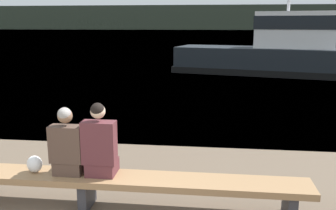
{
  "coord_description": "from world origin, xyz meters",
  "views": [
    {
      "loc": [
        1.59,
        -2.43,
        2.53
      ],
      "look_at": [
        0.67,
        5.23,
        0.83
      ],
      "focal_mm": 40.0,
      "sensor_mm": 36.0,
      "label": 1
    }
  ],
  "objects_px": {
    "bench_main": "(86,181)",
    "tugboat_red": "(285,55)",
    "person_right": "(100,145)",
    "shopping_bag": "(35,164)",
    "person_left": "(68,146)"
  },
  "relations": [
    {
      "from": "person_left",
      "to": "tugboat_red",
      "type": "distance_m",
      "value": 15.43
    },
    {
      "from": "shopping_bag",
      "to": "person_right",
      "type": "bearing_deg",
      "value": 0.32
    },
    {
      "from": "person_left",
      "to": "shopping_bag",
      "type": "xyz_separation_m",
      "value": [
        -0.5,
        -0.01,
        -0.28
      ]
    },
    {
      "from": "person_right",
      "to": "shopping_bag",
      "type": "distance_m",
      "value": 1.0
    },
    {
      "from": "person_right",
      "to": "shopping_bag",
      "type": "bearing_deg",
      "value": -179.68
    },
    {
      "from": "person_left",
      "to": "shopping_bag",
      "type": "height_order",
      "value": "person_left"
    },
    {
      "from": "shopping_bag",
      "to": "tugboat_red",
      "type": "distance_m",
      "value": 15.62
    },
    {
      "from": "bench_main",
      "to": "shopping_bag",
      "type": "bearing_deg",
      "value": 179.88
    },
    {
      "from": "shopping_bag",
      "to": "tugboat_red",
      "type": "xyz_separation_m",
      "value": [
        5.95,
        14.44,
        0.37
      ]
    },
    {
      "from": "person_left",
      "to": "tugboat_red",
      "type": "height_order",
      "value": "tugboat_red"
    },
    {
      "from": "person_left",
      "to": "person_right",
      "type": "bearing_deg",
      "value": -0.25
    },
    {
      "from": "shopping_bag",
      "to": "bench_main",
      "type": "bearing_deg",
      "value": -0.12
    },
    {
      "from": "person_right",
      "to": "bench_main",
      "type": "bearing_deg",
      "value": -178.13
    },
    {
      "from": "bench_main",
      "to": "tugboat_red",
      "type": "height_order",
      "value": "tugboat_red"
    },
    {
      "from": "bench_main",
      "to": "person_left",
      "type": "bearing_deg",
      "value": 177.93
    }
  ]
}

